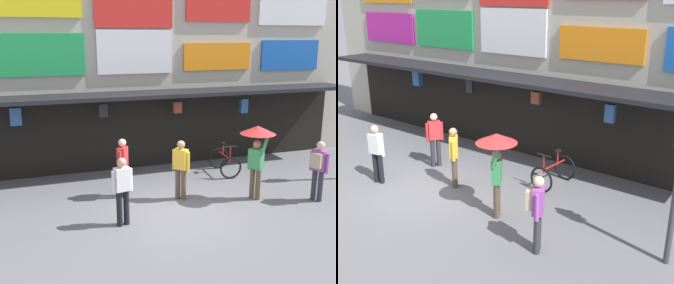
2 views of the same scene
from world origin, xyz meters
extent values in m
plane|color=slate|center=(0.00, 0.00, 0.00)|extent=(80.00, 80.00, 0.00)
cube|color=#B2AD9E|center=(0.00, 4.60, 4.00)|extent=(18.00, 1.20, 8.00)
cube|color=black|center=(0.00, 3.30, 2.60)|extent=(15.30, 1.40, 0.12)
cube|color=#B71E93|center=(-5.90, 3.95, 3.78)|extent=(2.72, 0.08, 1.10)
cube|color=green|center=(-2.95, 3.95, 3.85)|extent=(2.67, 0.08, 1.27)
cube|color=white|center=(0.00, 3.95, 3.91)|extent=(2.47, 0.08, 1.40)
cube|color=orange|center=(2.95, 3.95, 3.72)|extent=(2.50, 0.08, 0.91)
cylinder|color=black|center=(-3.78, 3.32, 2.47)|extent=(0.02, 0.02, 0.15)
cube|color=#2D5693|center=(-3.78, 3.32, 2.13)|extent=(0.32, 0.19, 0.52)
cylinder|color=black|center=(-1.22, 3.30, 2.46)|extent=(0.02, 0.02, 0.17)
cube|color=#232328|center=(-1.22, 3.30, 2.17)|extent=(0.26, 0.16, 0.41)
cylinder|color=black|center=(1.28, 3.41, 2.42)|extent=(0.02, 0.02, 0.25)
cube|color=brown|center=(1.28, 3.41, 2.11)|extent=(0.28, 0.17, 0.36)
cylinder|color=black|center=(3.68, 3.26, 2.42)|extent=(0.02, 0.02, 0.24)
cube|color=#2D5693|center=(3.68, 3.26, 2.06)|extent=(0.26, 0.16, 0.49)
cube|color=black|center=(0.00, 3.98, 1.25)|extent=(15.30, 0.04, 2.50)
torus|color=black|center=(2.51, 1.82, 0.36)|extent=(0.72, 0.12, 0.72)
torus|color=black|center=(2.61, 2.92, 0.36)|extent=(0.72, 0.12, 0.72)
cylinder|color=#B21E1E|center=(2.56, 2.37, 0.61)|extent=(0.14, 0.99, 0.05)
cylinder|color=#B21E1E|center=(2.57, 2.53, 0.78)|extent=(0.04, 0.04, 0.35)
cube|color=black|center=(2.57, 2.53, 0.97)|extent=(0.12, 0.21, 0.06)
cylinder|color=#B21E1E|center=(2.52, 1.90, 0.78)|extent=(0.04, 0.04, 0.50)
cylinder|color=black|center=(2.52, 1.90, 1.03)|extent=(0.44, 0.08, 0.04)
cylinder|color=brown|center=(2.32, 0.16, 0.44)|extent=(0.14, 0.14, 0.88)
cylinder|color=brown|center=(2.41, 0.01, 0.44)|extent=(0.14, 0.14, 0.88)
cube|color=#388E51|center=(2.36, 0.09, 1.16)|extent=(0.37, 0.42, 0.56)
sphere|color=#A87A5B|center=(2.36, 0.09, 1.57)|extent=(0.22, 0.22, 0.22)
cylinder|color=#388E51|center=(2.25, 0.28, 1.11)|extent=(0.09, 0.09, 0.56)
cylinder|color=#388E51|center=(2.47, -0.10, 1.56)|extent=(0.23, 0.09, 0.48)
cylinder|color=#4C3823|center=(2.47, -0.10, 1.67)|extent=(0.02, 0.02, 0.55)
cone|color=red|center=(2.36, 0.09, 1.97)|extent=(0.96, 0.96, 0.22)
cylinder|color=#2D2D38|center=(-1.01, 1.51, 0.44)|extent=(0.14, 0.14, 0.88)
cylinder|color=#2D2D38|center=(-1.10, 1.36, 0.44)|extent=(0.14, 0.14, 0.88)
cube|color=red|center=(-1.06, 1.44, 1.16)|extent=(0.38, 0.42, 0.56)
sphere|color=beige|center=(-1.06, 1.44, 1.57)|extent=(0.22, 0.22, 0.22)
cylinder|color=red|center=(-0.94, 1.62, 1.11)|extent=(0.09, 0.09, 0.56)
cylinder|color=red|center=(-1.17, 1.25, 1.11)|extent=(0.09, 0.09, 0.56)
cylinder|color=brown|center=(0.46, 0.66, 0.44)|extent=(0.14, 0.14, 0.88)
cylinder|color=brown|center=(0.34, 0.79, 0.44)|extent=(0.14, 0.14, 0.88)
cube|color=gold|center=(0.40, 0.73, 1.16)|extent=(0.40, 0.42, 0.56)
sphere|color=#A87A5B|center=(0.40, 0.73, 1.57)|extent=(0.22, 0.22, 0.22)
cylinder|color=gold|center=(0.55, 0.56, 1.11)|extent=(0.09, 0.09, 0.56)
cylinder|color=gold|center=(0.26, 0.89, 1.11)|extent=(0.09, 0.09, 0.56)
cylinder|color=black|center=(-1.39, -0.35, 0.44)|extent=(0.14, 0.14, 0.88)
cylinder|color=black|center=(-1.57, -0.39, 0.44)|extent=(0.14, 0.14, 0.88)
cube|color=white|center=(-1.48, -0.37, 1.16)|extent=(0.40, 0.29, 0.56)
sphere|color=tan|center=(-1.48, -0.37, 1.57)|extent=(0.22, 0.22, 0.22)
cylinder|color=white|center=(-1.26, -0.32, 1.11)|extent=(0.09, 0.09, 0.56)
cylinder|color=white|center=(-1.69, -0.41, 1.11)|extent=(0.09, 0.09, 0.56)
cylinder|color=#2D2D38|center=(3.88, -0.49, 0.44)|extent=(0.14, 0.14, 0.88)
cylinder|color=#2D2D38|center=(3.95, -0.65, 0.44)|extent=(0.14, 0.14, 0.88)
cube|color=#9E4CA8|center=(3.92, -0.57, 1.16)|extent=(0.35, 0.42, 0.56)
sphere|color=beige|center=(3.92, -0.57, 1.57)|extent=(0.22, 0.22, 0.22)
cylinder|color=#9E4CA8|center=(3.82, -0.37, 1.11)|extent=(0.09, 0.09, 0.56)
cylinder|color=#9E4CA8|center=(4.01, -0.77, 1.11)|extent=(0.09, 0.09, 0.56)
cube|color=tan|center=(3.77, -0.64, 1.18)|extent=(0.26, 0.32, 0.40)
camera|label=1|loc=(-3.45, -9.44, 4.40)|focal=44.58mm
camera|label=2|loc=(7.91, -7.00, 5.03)|focal=45.41mm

